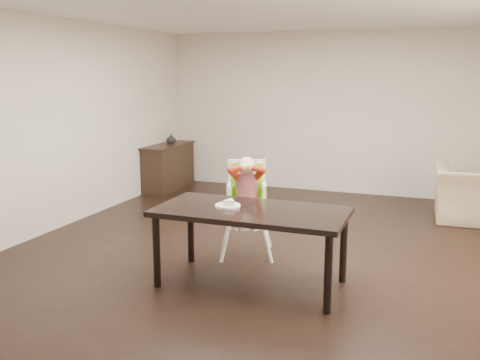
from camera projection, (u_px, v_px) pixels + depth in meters
The scene contains 7 objects.
ground at pixel (276, 255), 6.01m from camera, with size 7.00×7.00×0.00m, color black.
room_walls at pixel (278, 88), 5.64m from camera, with size 6.02×7.02×2.71m.
dining_table at pixel (251, 217), 5.06m from camera, with size 1.80×0.90×0.75m.
high_chair at pixel (247, 186), 5.91m from camera, with size 0.59×0.59×1.11m.
plate at pixel (228, 204), 5.12m from camera, with size 0.31×0.31×0.07m.
sideboard at pixel (169, 167), 9.35m from camera, with size 0.44×1.26×0.79m.
vase at pixel (171, 139), 9.36m from camera, with size 0.17×0.17×0.17m, color #99999E.
Camera 1 is at (1.64, -5.50, 2.02)m, focal length 40.00 mm.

